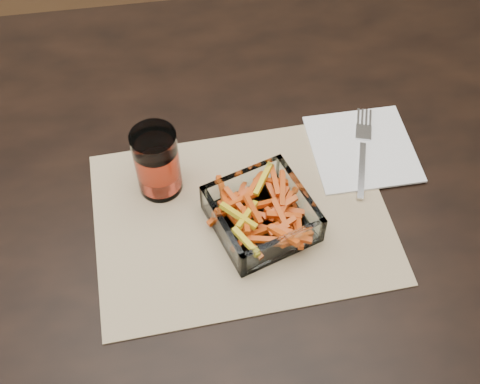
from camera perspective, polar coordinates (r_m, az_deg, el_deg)
name	(u,v)px	position (r m, az deg, el deg)	size (l,w,h in m)	color
dining_table	(223,198)	(1.06, -1.59, -0.54)	(1.60, 0.90, 0.75)	black
placemat	(242,217)	(0.93, 0.17, -2.38)	(0.45, 0.33, 0.00)	tan
glass_bowl	(261,216)	(0.90, 2.05, -2.25)	(0.18, 0.18, 0.05)	white
tumbler	(157,164)	(0.93, -7.84, 2.66)	(0.07, 0.07, 0.12)	white
napkin	(362,148)	(1.03, 11.53, 4.07)	(0.17, 0.17, 0.00)	white
fork	(363,148)	(1.02, 11.56, 4.09)	(0.07, 0.19, 0.00)	silver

